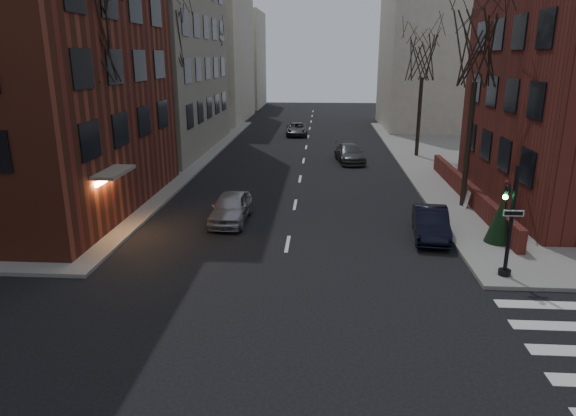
# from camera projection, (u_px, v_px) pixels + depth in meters

# --- Properties ---
(low_wall_right) EXTENTS (0.35, 16.00, 1.00)m
(low_wall_right) POSITION_uv_depth(u_px,v_px,m) (468.00, 191.00, 27.73)
(low_wall_right) COLOR #5D211B
(low_wall_right) RESTS_ON sidewalk_far_right
(building_distant_la) EXTENTS (14.00, 16.00, 18.00)m
(building_distant_la) POSITION_uv_depth(u_px,v_px,m) (187.00, 44.00, 61.31)
(building_distant_la) COLOR beige
(building_distant_la) RESTS_ON ground
(building_distant_ra) EXTENTS (14.00, 14.00, 16.00)m
(building_distant_ra) POSITION_uv_depth(u_px,v_px,m) (451.00, 52.00, 54.90)
(building_distant_ra) COLOR beige
(building_distant_ra) RESTS_ON ground
(building_distant_lb) EXTENTS (10.00, 12.00, 14.00)m
(building_distant_lb) POSITION_uv_depth(u_px,v_px,m) (229.00, 60.00, 78.01)
(building_distant_lb) COLOR beige
(building_distant_lb) RESTS_ON ground
(traffic_signal) EXTENTS (0.76, 0.44, 4.00)m
(traffic_signal) POSITION_uv_depth(u_px,v_px,m) (508.00, 228.00, 17.89)
(traffic_signal) COLOR black
(traffic_signal) RESTS_ON sidewalk_far_right
(tree_left_a) EXTENTS (4.18, 4.18, 10.26)m
(tree_left_a) POSITION_uv_depth(u_px,v_px,m) (85.00, 37.00, 21.87)
(tree_left_a) COLOR #2D231C
(tree_left_a) RESTS_ON sidewalk_far_left
(tree_left_b) EXTENTS (4.40, 4.40, 10.80)m
(tree_left_b) POSITION_uv_depth(u_px,v_px,m) (167.00, 36.00, 33.22)
(tree_left_b) COLOR #2D231C
(tree_left_b) RESTS_ON sidewalk_far_left
(tree_left_c) EXTENTS (3.96, 3.96, 9.72)m
(tree_left_c) POSITION_uv_depth(u_px,v_px,m) (212.00, 52.00, 46.85)
(tree_left_c) COLOR #2D231C
(tree_left_c) RESTS_ON sidewalk_far_left
(tree_right_a) EXTENTS (3.96, 3.96, 9.72)m
(tree_right_a) POSITION_uv_depth(u_px,v_px,m) (478.00, 48.00, 24.69)
(tree_right_a) COLOR #2D231C
(tree_right_a) RESTS_ON sidewalk_far_right
(tree_right_b) EXTENTS (3.74, 3.74, 9.18)m
(tree_right_b) POSITION_uv_depth(u_px,v_px,m) (423.00, 57.00, 38.20)
(tree_right_b) COLOR #2D231C
(tree_right_b) RESTS_ON sidewalk_far_right
(streetlamp_near) EXTENTS (0.36, 0.36, 6.28)m
(streetlamp_near) POSITION_uv_depth(u_px,v_px,m) (162.00, 116.00, 30.69)
(streetlamp_near) COLOR black
(streetlamp_near) RESTS_ON sidewalk_far_left
(streetlamp_far) EXTENTS (0.36, 0.36, 6.28)m
(streetlamp_far) POSITION_uv_depth(u_px,v_px,m) (224.00, 92.00, 49.81)
(streetlamp_far) COLOR black
(streetlamp_far) RESTS_ON sidewalk_far_left
(parked_sedan) EXTENTS (1.82, 4.13, 1.32)m
(parked_sedan) POSITION_uv_depth(u_px,v_px,m) (431.00, 223.00, 22.43)
(parked_sedan) COLOR black
(parked_sedan) RESTS_ON ground
(car_lane_silver) EXTENTS (1.76, 4.18, 1.41)m
(car_lane_silver) POSITION_uv_depth(u_px,v_px,m) (231.00, 208.00, 24.56)
(car_lane_silver) COLOR #9D9DA2
(car_lane_silver) RESTS_ON ground
(car_lane_gray) EXTENTS (2.41, 4.73, 1.32)m
(car_lane_gray) POSITION_uv_depth(u_px,v_px,m) (350.00, 153.00, 38.38)
(car_lane_gray) COLOR #404045
(car_lane_gray) RESTS_ON ground
(car_lane_far) EXTENTS (2.27, 4.56, 1.24)m
(car_lane_far) POSITION_uv_depth(u_px,v_px,m) (297.00, 129.00, 51.25)
(car_lane_far) COLOR #434247
(car_lane_far) RESTS_ON ground
(sandwich_board) EXTENTS (0.41, 0.55, 0.86)m
(sandwich_board) POSITION_uv_depth(u_px,v_px,m) (470.00, 199.00, 26.47)
(sandwich_board) COLOR white
(sandwich_board) RESTS_ON sidewalk_far_right
(evergreen_shrub) EXTENTS (1.42, 1.42, 1.87)m
(evergreen_shrub) POSITION_uv_depth(u_px,v_px,m) (500.00, 221.00, 21.36)
(evergreen_shrub) COLOR black
(evergreen_shrub) RESTS_ON sidewalk_far_right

